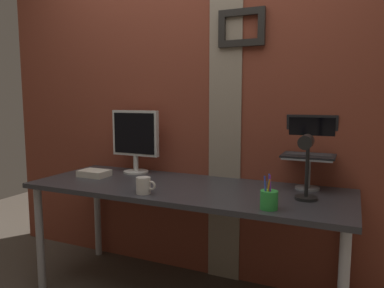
{
  "coord_description": "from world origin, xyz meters",
  "views": [
    {
      "loc": [
        1.01,
        -1.92,
        1.25
      ],
      "look_at": [
        0.08,
        0.14,
        0.97
      ],
      "focal_mm": 33.92,
      "sensor_mm": 36.0,
      "label": 1
    }
  ],
  "objects": [
    {
      "name": "desk_lamp",
      "position": [
        0.79,
        -0.01,
        0.94
      ],
      "size": [
        0.12,
        0.2,
        0.35
      ],
      "color": "black",
      "rests_on": "desk"
    },
    {
      "name": "desk",
      "position": [
        0.08,
        0.04,
        0.65
      ],
      "size": [
        1.96,
        0.7,
        0.72
      ],
      "color": "#333338",
      "rests_on": "ground_plane"
    },
    {
      "name": "brick_wall_back",
      "position": [
        0.0,
        0.45,
        1.15
      ],
      "size": [
        3.34,
        0.15,
        2.31
      ],
      "color": "brown",
      "rests_on": "ground_plane"
    },
    {
      "name": "coffee_mug",
      "position": [
        -0.06,
        -0.21,
        0.77
      ],
      "size": [
        0.12,
        0.08,
        0.09
      ],
      "color": "silver",
      "rests_on": "desk"
    },
    {
      "name": "pen_cup",
      "position": [
        0.65,
        -0.21,
        0.77
      ],
      "size": [
        0.09,
        0.09,
        0.17
      ],
      "color": "green",
      "rests_on": "desk"
    },
    {
      "name": "paper_clutter_stack",
      "position": [
        -0.62,
        0.04,
        0.74
      ],
      "size": [
        0.2,
        0.14,
        0.04
      ],
      "primitive_type": "cube",
      "rotation": [
        0.0,
        0.0,
        0.0
      ],
      "color": "silver",
      "rests_on": "desk"
    },
    {
      "name": "laptop_stand",
      "position": [
        0.77,
        0.28,
        0.85
      ],
      "size": [
        0.28,
        0.22,
        0.19
      ],
      "color": "gray",
      "rests_on": "desk"
    },
    {
      "name": "monitor",
      "position": [
        -0.43,
        0.27,
        0.98
      ],
      "size": [
        0.37,
        0.18,
        0.45
      ],
      "color": "silver",
      "rests_on": "desk"
    },
    {
      "name": "laptop",
      "position": [
        0.77,
        0.34,
        0.98
      ],
      "size": [
        0.3,
        0.26,
        0.24
      ],
      "color": "black",
      "rests_on": "laptop_stand"
    }
  ]
}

